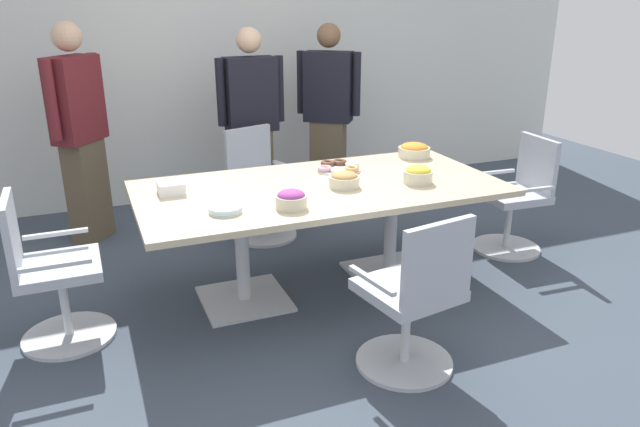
{
  "coord_description": "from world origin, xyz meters",
  "views": [
    {
      "loc": [
        -1.43,
        -3.52,
        1.93
      ],
      "look_at": [
        0.0,
        0.0,
        0.55
      ],
      "focal_mm": 33.54,
      "sensor_mm": 36.0,
      "label": 1
    }
  ],
  "objects_px": {
    "snack_bowl_chips_orange": "(414,150)",
    "plate_stack": "(225,209)",
    "snack_bowl_cookies": "(344,179)",
    "person_standing_2": "(328,113)",
    "conference_table": "(320,203)",
    "office_chair_1": "(260,190)",
    "office_chair_3": "(414,303)",
    "snack_bowl_candy_mix": "(291,199)",
    "napkin_pile": "(171,188)",
    "donut_platter": "(339,167)",
    "person_standing_0": "(80,131)",
    "office_chair_0": "(516,201)",
    "office_chair_2": "(50,278)",
    "person_standing_1": "(252,122)",
    "snack_bowl_chips_yellow": "(418,174)"
  },
  "relations": [
    {
      "from": "napkin_pile",
      "to": "conference_table",
      "type": "bearing_deg",
      "value": -11.44
    },
    {
      "from": "plate_stack",
      "to": "napkin_pile",
      "type": "xyz_separation_m",
      "value": [
        -0.23,
        0.47,
        0.02
      ]
    },
    {
      "from": "snack_bowl_candy_mix",
      "to": "donut_platter",
      "type": "height_order",
      "value": "snack_bowl_candy_mix"
    },
    {
      "from": "office_chair_1",
      "to": "office_chair_2",
      "type": "relative_size",
      "value": 1.0
    },
    {
      "from": "person_standing_0",
      "to": "napkin_pile",
      "type": "bearing_deg",
      "value": 58.7
    },
    {
      "from": "office_chair_1",
      "to": "snack_bowl_cookies",
      "type": "relative_size",
      "value": 4.51
    },
    {
      "from": "person_standing_1",
      "to": "napkin_pile",
      "type": "height_order",
      "value": "person_standing_1"
    },
    {
      "from": "snack_bowl_cookies",
      "to": "person_standing_2",
      "type": "bearing_deg",
      "value": 70.35
    },
    {
      "from": "office_chair_2",
      "to": "donut_platter",
      "type": "height_order",
      "value": "office_chair_2"
    },
    {
      "from": "person_standing_1",
      "to": "person_standing_2",
      "type": "xyz_separation_m",
      "value": [
        0.78,
        0.11,
        0.01
      ]
    },
    {
      "from": "snack_bowl_chips_yellow",
      "to": "donut_platter",
      "type": "xyz_separation_m",
      "value": [
        -0.36,
        0.49,
        -0.04
      ]
    },
    {
      "from": "snack_bowl_cookies",
      "to": "office_chair_3",
      "type": "bearing_deg",
      "value": -92.37
    },
    {
      "from": "office_chair_0",
      "to": "person_standing_1",
      "type": "distance_m",
      "value": 2.35
    },
    {
      "from": "snack_bowl_chips_yellow",
      "to": "napkin_pile",
      "type": "relative_size",
      "value": 1.21
    },
    {
      "from": "person_standing_2",
      "to": "office_chair_0",
      "type": "bearing_deg",
      "value": 155.65
    },
    {
      "from": "person_standing_0",
      "to": "snack_bowl_chips_yellow",
      "type": "bearing_deg",
      "value": 88.49
    },
    {
      "from": "snack_bowl_cookies",
      "to": "napkin_pile",
      "type": "relative_size",
      "value": 1.24
    },
    {
      "from": "conference_table",
      "to": "office_chair_1",
      "type": "bearing_deg",
      "value": 95.14
    },
    {
      "from": "office_chair_3",
      "to": "snack_bowl_chips_orange",
      "type": "height_order",
      "value": "office_chair_3"
    },
    {
      "from": "conference_table",
      "to": "snack_bowl_cookies",
      "type": "bearing_deg",
      "value": -35.65
    },
    {
      "from": "office_chair_1",
      "to": "office_chair_3",
      "type": "distance_m",
      "value": 2.21
    },
    {
      "from": "person_standing_2",
      "to": "donut_platter",
      "type": "bearing_deg",
      "value": 106.31
    },
    {
      "from": "office_chair_0",
      "to": "office_chair_1",
      "type": "height_order",
      "value": "same"
    },
    {
      "from": "person_standing_1",
      "to": "plate_stack",
      "type": "relative_size",
      "value": 8.66
    },
    {
      "from": "snack_bowl_candy_mix",
      "to": "napkin_pile",
      "type": "xyz_separation_m",
      "value": [
        -0.62,
        0.55,
        -0.02
      ]
    },
    {
      "from": "office_chair_3",
      "to": "person_standing_1",
      "type": "bearing_deg",
      "value": 82.46
    },
    {
      "from": "office_chair_3",
      "to": "donut_platter",
      "type": "distance_m",
      "value": 1.45
    },
    {
      "from": "person_standing_2",
      "to": "donut_platter",
      "type": "xyz_separation_m",
      "value": [
        -0.51,
        -1.4,
        -0.12
      ]
    },
    {
      "from": "office_chair_2",
      "to": "person_standing_1",
      "type": "xyz_separation_m",
      "value": [
        1.69,
        1.64,
        0.47
      ]
    },
    {
      "from": "snack_bowl_candy_mix",
      "to": "napkin_pile",
      "type": "bearing_deg",
      "value": 138.32
    },
    {
      "from": "office_chair_2",
      "to": "snack_bowl_candy_mix",
      "type": "height_order",
      "value": "office_chair_2"
    },
    {
      "from": "office_chair_0",
      "to": "snack_bowl_chips_orange",
      "type": "distance_m",
      "value": 0.92
    },
    {
      "from": "office_chair_2",
      "to": "office_chair_1",
      "type": "bearing_deg",
      "value": 125.4
    },
    {
      "from": "snack_bowl_chips_orange",
      "to": "snack_bowl_cookies",
      "type": "bearing_deg",
      "value": -148.55
    },
    {
      "from": "snack_bowl_candy_mix",
      "to": "snack_bowl_chips_orange",
      "type": "relative_size",
      "value": 0.76
    },
    {
      "from": "snack_bowl_chips_orange",
      "to": "plate_stack",
      "type": "xyz_separation_m",
      "value": [
        -1.67,
        -0.69,
        -0.04
      ]
    },
    {
      "from": "conference_table",
      "to": "plate_stack",
      "type": "xyz_separation_m",
      "value": [
        -0.71,
        -0.28,
        0.14
      ]
    },
    {
      "from": "office_chair_3",
      "to": "snack_bowl_cookies",
      "type": "bearing_deg",
      "value": 77.93
    },
    {
      "from": "snack_bowl_chips_yellow",
      "to": "plate_stack",
      "type": "bearing_deg",
      "value": -176.41
    },
    {
      "from": "conference_table",
      "to": "napkin_pile",
      "type": "xyz_separation_m",
      "value": [
        -0.94,
        0.19,
        0.16
      ]
    },
    {
      "from": "conference_table",
      "to": "donut_platter",
      "type": "height_order",
      "value": "donut_platter"
    },
    {
      "from": "conference_table",
      "to": "office_chair_3",
      "type": "height_order",
      "value": "office_chair_3"
    },
    {
      "from": "snack_bowl_chips_orange",
      "to": "napkin_pile",
      "type": "height_order",
      "value": "snack_bowl_chips_orange"
    },
    {
      "from": "office_chair_1",
      "to": "snack_bowl_candy_mix",
      "type": "relative_size",
      "value": 4.84
    },
    {
      "from": "office_chair_0",
      "to": "snack_bowl_chips_yellow",
      "type": "xyz_separation_m",
      "value": [
        -1.07,
        -0.25,
        0.4
      ]
    },
    {
      "from": "office_chair_1",
      "to": "snack_bowl_chips_yellow",
      "type": "bearing_deg",
      "value": 101.27
    },
    {
      "from": "snack_bowl_chips_yellow",
      "to": "napkin_pile",
      "type": "height_order",
      "value": "snack_bowl_chips_yellow"
    },
    {
      "from": "snack_bowl_chips_orange",
      "to": "office_chair_2",
      "type": "bearing_deg",
      "value": -170.16
    },
    {
      "from": "office_chair_1",
      "to": "person_standing_0",
      "type": "height_order",
      "value": "person_standing_0"
    },
    {
      "from": "conference_table",
      "to": "office_chair_3",
      "type": "relative_size",
      "value": 2.64
    }
  ]
}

